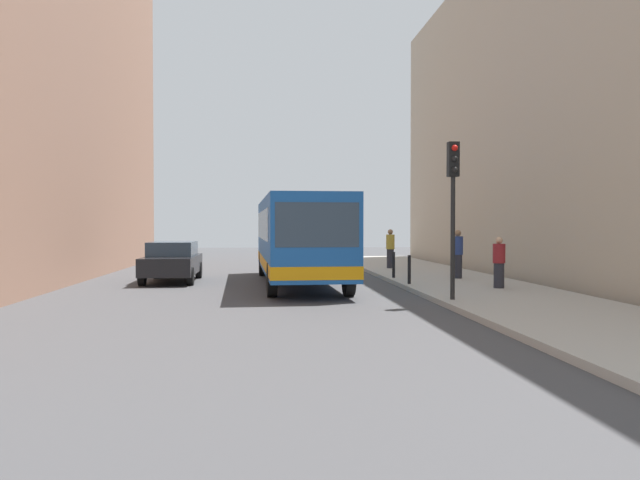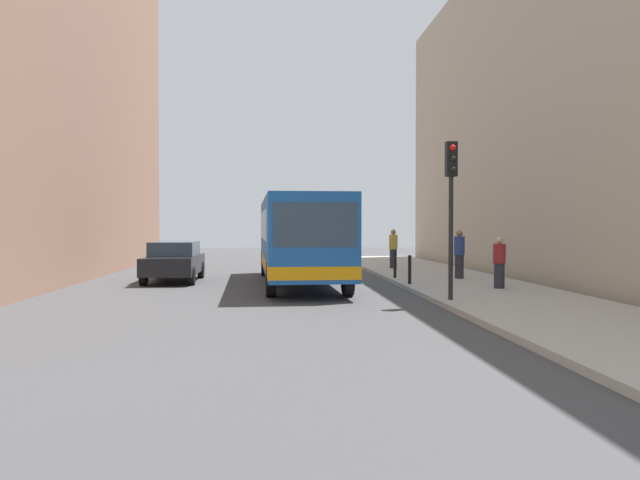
# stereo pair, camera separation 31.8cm
# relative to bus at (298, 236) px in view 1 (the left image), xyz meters

# --- Properties ---
(ground_plane) EXTENTS (80.00, 80.00, 0.00)m
(ground_plane) POSITION_rel_bus_xyz_m (0.13, -3.29, -1.73)
(ground_plane) COLOR #424244
(sidewalk) EXTENTS (4.40, 40.00, 0.15)m
(sidewalk) POSITION_rel_bus_xyz_m (5.53, -3.29, -1.65)
(sidewalk) COLOR #ADA89E
(sidewalk) RESTS_ON ground
(building_right) EXTENTS (7.00, 32.00, 13.69)m
(building_right) POSITION_rel_bus_xyz_m (11.63, 0.71, 5.12)
(building_right) COLOR #B2A38C
(building_right) RESTS_ON ground
(bus) EXTENTS (2.90, 11.10, 3.00)m
(bus) POSITION_rel_bus_xyz_m (0.00, 0.00, 0.00)
(bus) COLOR #19519E
(bus) RESTS_ON ground
(car_beside_bus) EXTENTS (1.88, 4.41, 1.48)m
(car_beside_bus) POSITION_rel_bus_xyz_m (-4.59, 1.32, -0.94)
(car_beside_bus) COLOR black
(car_beside_bus) RESTS_ON ground
(traffic_light) EXTENTS (0.28, 0.33, 4.10)m
(traffic_light) POSITION_rel_bus_xyz_m (3.68, -6.30, 1.28)
(traffic_light) COLOR black
(traffic_light) RESTS_ON sidewalk
(bollard_near) EXTENTS (0.11, 0.11, 0.95)m
(bollard_near) POSITION_rel_bus_xyz_m (3.58, -1.92, -1.10)
(bollard_near) COLOR black
(bollard_near) RESTS_ON sidewalk
(bollard_mid) EXTENTS (0.11, 0.11, 0.95)m
(bollard_mid) POSITION_rel_bus_xyz_m (3.58, 0.53, -1.10)
(bollard_mid) COLOR black
(bollard_mid) RESTS_ON sidewalk
(pedestrian_near_signal) EXTENTS (0.38, 0.38, 1.58)m
(pedestrian_near_signal) POSITION_rel_bus_xyz_m (6.02, -3.52, -0.79)
(pedestrian_near_signal) COLOR #26262D
(pedestrian_near_signal) RESTS_ON sidewalk
(pedestrian_mid_sidewalk) EXTENTS (0.38, 0.38, 1.77)m
(pedestrian_mid_sidewalk) POSITION_rel_bus_xyz_m (5.86, 0.05, -0.69)
(pedestrian_mid_sidewalk) COLOR #26262D
(pedestrian_mid_sidewalk) RESTS_ON sidewalk
(pedestrian_far_sidewalk) EXTENTS (0.38, 0.38, 1.76)m
(pedestrian_far_sidewalk) POSITION_rel_bus_xyz_m (4.52, 5.64, -0.69)
(pedestrian_far_sidewalk) COLOR #26262D
(pedestrian_far_sidewalk) RESTS_ON sidewalk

